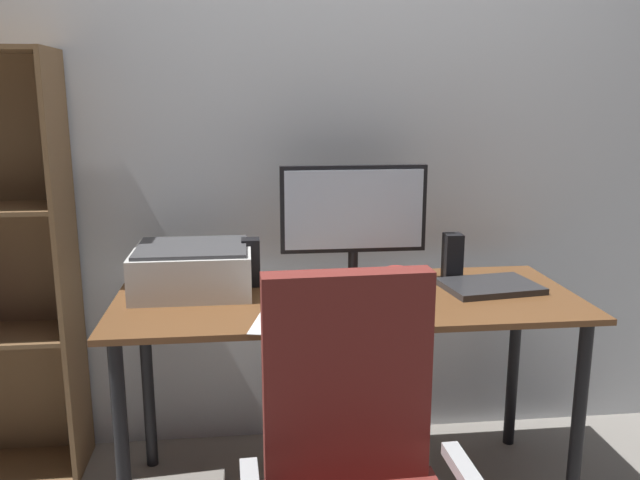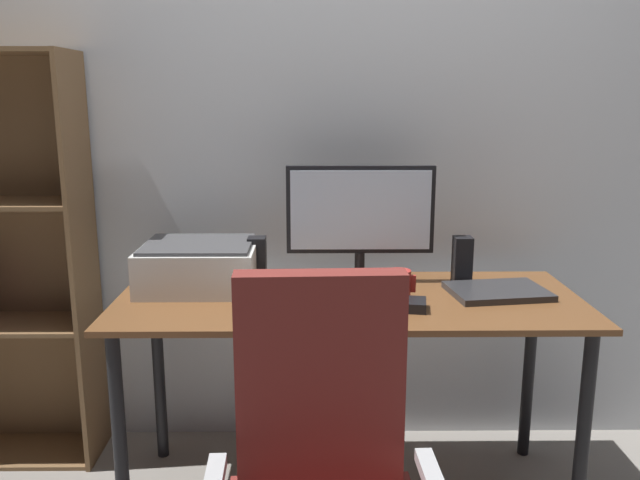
# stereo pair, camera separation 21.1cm
# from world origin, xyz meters

# --- Properties ---
(back_wall) EXTENTS (6.40, 0.10, 2.60)m
(back_wall) POSITION_xyz_m (0.00, 0.49, 1.30)
(back_wall) COLOR silver
(back_wall) RESTS_ON ground
(desk) EXTENTS (1.56, 0.64, 0.74)m
(desk) POSITION_xyz_m (0.00, 0.00, 0.65)
(desk) COLOR brown
(desk) RESTS_ON ground
(monitor) EXTENTS (0.53, 0.20, 0.42)m
(monitor) POSITION_xyz_m (0.05, 0.18, 0.98)
(monitor) COLOR black
(monitor) RESTS_ON desk
(keyboard) EXTENTS (0.29, 0.11, 0.02)m
(keyboard) POSITION_xyz_m (-0.00, -0.14, 0.75)
(keyboard) COLOR silver
(keyboard) RESTS_ON desk
(mouse) EXTENTS (0.07, 0.10, 0.03)m
(mouse) POSITION_xyz_m (0.21, -0.13, 0.76)
(mouse) COLOR black
(mouse) RESTS_ON desk
(coffee_mug) EXTENTS (0.09, 0.08, 0.10)m
(coffee_mug) POSITION_xyz_m (0.16, -0.03, 0.79)
(coffee_mug) COLOR #B72D28
(coffee_mug) RESTS_ON desk
(laptop) EXTENTS (0.35, 0.27, 0.02)m
(laptop) POSITION_xyz_m (0.51, 0.03, 0.75)
(laptop) COLOR #2D2D30
(laptop) RESTS_ON desk
(speaker_left) EXTENTS (0.06, 0.07, 0.17)m
(speaker_left) POSITION_xyz_m (-0.32, 0.17, 0.82)
(speaker_left) COLOR black
(speaker_left) RESTS_ON desk
(speaker_right) EXTENTS (0.06, 0.07, 0.17)m
(speaker_right) POSITION_xyz_m (0.42, 0.17, 0.82)
(speaker_right) COLOR black
(speaker_right) RESTS_ON desk
(printer) EXTENTS (0.40, 0.34, 0.16)m
(printer) POSITION_xyz_m (-0.52, 0.12, 0.82)
(printer) COLOR silver
(printer) RESTS_ON desk
(paper_sheet) EXTENTS (0.27, 0.34, 0.00)m
(paper_sheet) POSITION_xyz_m (-0.20, -0.20, 0.74)
(paper_sheet) COLOR white
(paper_sheet) RESTS_ON desk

